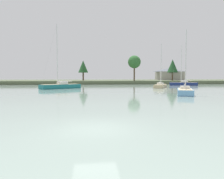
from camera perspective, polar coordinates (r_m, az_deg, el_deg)
ground_plane at (r=11.56m, az=-4.51°, el=-10.46°), size 513.83×513.83×0.00m
far_shore_bank at (r=99.13m, az=-6.03°, el=2.20°), size 231.22×44.78×1.30m
sailboat_navy at (r=72.22m, az=18.90°, el=1.29°), size 8.88×5.16×13.83m
sailboat_skyblue at (r=34.86m, az=19.30°, el=-0.93°), size 5.00×7.73×10.60m
sailboat_sand at (r=55.81m, az=13.10°, el=0.76°), size 5.65×7.84×12.00m
sailboat_teal at (r=51.08m, az=-13.84°, el=0.59°), size 9.39×7.88×15.73m
shore_tree_left at (r=84.44m, az=6.12°, el=7.47°), size 5.11×5.11×10.05m
shore_tree_inland_b at (r=92.35m, az=16.22°, el=6.19°), size 4.51×4.51×8.92m
shore_tree_far_right at (r=91.70m, az=-7.90°, el=6.21°), size 4.28×4.28×8.63m
cottage_eastern at (r=107.59m, az=15.45°, el=4.18°), size 12.76×10.06×5.95m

